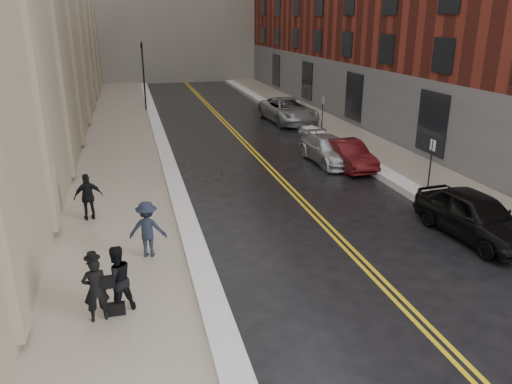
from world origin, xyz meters
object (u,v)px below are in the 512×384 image
pedestrian_a (117,279)px  pedestrian_c (88,197)px  car_maroon (348,155)px  car_black (475,215)px  car_silver_near (329,150)px  pedestrian_main (96,289)px  pedestrian_b (147,229)px  car_silver_far (288,110)px

pedestrian_a → pedestrian_c: bearing=-103.8°
car_maroon → pedestrian_a: (-10.60, -10.42, 0.34)m
car_black → car_silver_near: size_ratio=1.02×
car_black → car_maroon: 8.54m
pedestrian_main → pedestrian_c: (-0.55, 6.54, 0.03)m
pedestrian_a → pedestrian_b: pedestrian_b is taller
car_black → car_silver_near: bearing=91.8°
car_silver_near → pedestrian_c: pedestrian_c is taller
car_black → pedestrian_main: (-11.69, -2.19, 0.18)m
pedestrian_main → car_silver_far: bearing=-127.5°
pedestrian_main → pedestrian_a: size_ratio=0.95×
car_black → pedestrian_b: (-10.38, 0.94, 0.23)m
car_silver_far → car_maroon: bearing=-96.8°
car_silver_near → pedestrian_main: (-10.51, -11.82, 0.31)m
car_maroon → pedestrian_a: bearing=-137.2°
car_black → car_silver_far: car_silver_far is taller
pedestrian_c → car_black: bearing=147.7°
car_silver_far → pedestrian_c: 19.78m
car_silver_near → pedestrian_main: size_ratio=2.77×
car_silver_near → car_silver_far: car_silver_far is taller
car_silver_near → car_silver_far: size_ratio=0.75×
pedestrian_a → car_black: bearing=166.6°
car_maroon → pedestrian_c: size_ratio=2.39×
car_silver_near → pedestrian_b: pedestrian_b is taller
car_silver_near → car_silver_far: 10.32m
car_maroon → pedestrian_main: (-11.06, -10.71, 0.30)m
pedestrian_main → pedestrian_a: pedestrian_a is taller
pedestrian_b → pedestrian_c: (-1.86, 3.41, -0.02)m
car_silver_far → pedestrian_c: size_ratio=3.58×
car_maroon → pedestrian_c: (-11.61, -4.17, 0.33)m
car_black → pedestrian_b: pedestrian_b is taller
car_silver_near → car_maroon: bearing=-66.4°
car_maroon → pedestrian_a: pedestrian_a is taller
car_silver_far → pedestrian_b: size_ratio=3.50×
pedestrian_c → pedestrian_b: bearing=105.9°
pedestrian_b → car_black: bearing=-173.2°
pedestrian_a → car_maroon: bearing=-158.5°
car_silver_near → pedestrian_a: pedestrian_a is taller
pedestrian_main → car_black: bearing=-179.0°
pedestrian_main → pedestrian_c: pedestrian_c is taller
car_silver_far → pedestrian_main: size_ratio=3.69×
car_black → pedestrian_main: bearing=-174.6°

